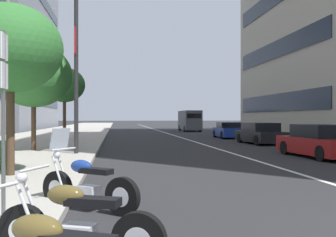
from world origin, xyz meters
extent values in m
cube|color=#A39E93|center=(30.00, 10.70, 0.07)|extent=(160.00, 8.78, 0.15)
cube|color=silver|center=(35.00, 0.00, 0.00)|extent=(110.00, 0.16, 0.01)
ellipsoid|color=brown|center=(-0.37, 6.08, 0.80)|extent=(0.42, 0.52, 0.24)
cylinder|color=black|center=(1.29, 6.57, 0.32)|extent=(0.35, 0.63, 0.64)
cylinder|color=silver|center=(1.29, 6.57, 0.32)|extent=(0.24, 0.34, 0.32)
cube|color=silver|center=(1.01, 5.88, 0.30)|extent=(0.38, 0.45, 0.28)
cube|color=black|center=(0.95, 5.71, 0.72)|extent=(0.44, 0.68, 0.10)
ellipsoid|color=brown|center=(1.08, 6.04, 0.78)|extent=(0.39, 0.52, 0.24)
cylinder|color=silver|center=(1.19, 6.52, 0.62)|extent=(0.16, 0.31, 0.64)
cylinder|color=silver|center=(1.32, 6.47, 0.62)|extent=(0.16, 0.31, 0.64)
cylinder|color=silver|center=(1.23, 6.42, 1.08)|extent=(0.57, 0.26, 0.04)
sphere|color=silver|center=(1.29, 6.59, 0.96)|extent=(0.14, 0.14, 0.14)
cylinder|color=black|center=(3.94, 6.56, 0.34)|extent=(0.50, 0.61, 0.67)
cylinder|color=silver|center=(3.94, 6.56, 0.34)|extent=(0.31, 0.35, 0.34)
cylinder|color=black|center=(3.03, 5.34, 0.34)|extent=(0.50, 0.61, 0.67)
cylinder|color=silver|center=(3.03, 5.34, 0.34)|extent=(0.31, 0.35, 0.34)
cube|color=silver|center=(3.48, 5.95, 0.32)|extent=(0.44, 0.46, 0.28)
cube|color=black|center=(3.38, 5.80, 0.74)|extent=(0.56, 0.64, 0.10)
ellipsoid|color=navy|center=(3.59, 6.08, 0.80)|extent=(0.47, 0.51, 0.24)
cylinder|color=silver|center=(3.84, 6.53, 0.64)|extent=(0.23, 0.28, 0.64)
cylinder|color=silver|center=(3.95, 6.45, 0.64)|extent=(0.23, 0.28, 0.64)
cylinder|color=silver|center=(3.85, 6.43, 1.10)|extent=(0.50, 0.39, 0.04)
sphere|color=silver|center=(3.95, 6.57, 0.98)|extent=(0.14, 0.14, 0.14)
cube|color=#B2BCC6|center=(3.91, 6.51, 1.28)|extent=(0.42, 0.36, 0.44)
cylinder|color=silver|center=(3.43, 5.64, 0.20)|extent=(0.48, 0.60, 0.16)
cube|color=maroon|center=(11.58, -3.18, 0.50)|extent=(4.45, 2.06, 0.69)
cube|color=black|center=(11.47, -3.19, 1.12)|extent=(2.33, 1.82, 0.55)
cylinder|color=black|center=(12.98, -2.27, 0.31)|extent=(0.63, 0.25, 0.62)
cylinder|color=black|center=(13.06, -3.98, 0.31)|extent=(0.63, 0.25, 0.62)
cylinder|color=black|center=(10.10, -2.39, 0.31)|extent=(0.63, 0.25, 0.62)
cube|color=black|center=(19.82, -3.78, 0.48)|extent=(4.40, 2.02, 0.67)
cube|color=black|center=(19.83, -3.78, 1.09)|extent=(2.44, 1.80, 0.53)
cylinder|color=black|center=(21.22, -2.88, 0.31)|extent=(0.63, 0.25, 0.62)
cylinder|color=black|center=(21.29, -4.56, 0.31)|extent=(0.63, 0.25, 0.62)
cylinder|color=black|center=(18.36, -3.00, 0.31)|extent=(0.63, 0.25, 0.62)
cylinder|color=black|center=(18.43, -4.68, 0.31)|extent=(0.63, 0.25, 0.62)
cube|color=navy|center=(26.78, -3.77, 0.50)|extent=(4.27, 2.00, 0.70)
cube|color=black|center=(26.63, -3.77, 1.08)|extent=(2.07, 1.76, 0.47)
cylinder|color=black|center=(28.20, -3.01, 0.31)|extent=(0.63, 0.25, 0.62)
cylinder|color=black|center=(28.12, -4.66, 0.31)|extent=(0.63, 0.25, 0.62)
cylinder|color=black|center=(25.43, -2.88, 0.31)|extent=(0.63, 0.25, 0.62)
cylinder|color=black|center=(25.36, -4.54, 0.31)|extent=(0.63, 0.25, 0.62)
cube|color=#4C5156|center=(42.67, -3.63, 1.37)|extent=(5.94, 2.10, 2.31)
cube|color=black|center=(39.73, -3.59, 1.88)|extent=(0.06, 1.69, 0.56)
cylinder|color=black|center=(44.69, -2.75, 0.36)|extent=(0.72, 0.27, 0.72)
cylinder|color=black|center=(44.66, -4.57, 0.36)|extent=(0.72, 0.27, 0.72)
cylinder|color=black|center=(40.67, -2.69, 0.36)|extent=(0.72, 0.27, 0.72)
cylinder|color=black|center=(40.64, -4.51, 0.36)|extent=(0.72, 0.27, 0.72)
cylinder|color=#47494C|center=(2.61, 7.17, 1.59)|extent=(0.06, 0.06, 2.89)
cube|color=silver|center=(2.61, 7.15, 2.79)|extent=(0.32, 0.02, 0.40)
cube|color=silver|center=(2.61, 7.15, 2.34)|extent=(0.32, 0.02, 0.40)
cylinder|color=#232326|center=(13.17, 7.14, 4.41)|extent=(0.18, 0.18, 8.51)
cube|color=#B21E23|center=(12.82, 7.14, 4.93)|extent=(0.56, 0.03, 1.10)
cube|color=#B21E23|center=(13.52, 7.14, 4.93)|extent=(0.56, 0.03, 1.10)
cylinder|color=#473323|center=(7.11, 8.25, 1.33)|extent=(0.22, 0.22, 2.36)
ellipsoid|color=#2D6B2D|center=(7.11, 8.25, 3.55)|extent=(2.77, 2.77, 2.36)
cylinder|color=#473323|center=(14.96, 9.28, 1.25)|extent=(0.22, 0.22, 2.21)
ellipsoid|color=#2D6B2D|center=(14.96, 9.28, 3.69)|extent=(3.55, 3.55, 3.01)
cylinder|color=#473323|center=(22.87, 8.91, 1.51)|extent=(0.22, 0.22, 2.72)
ellipsoid|color=#2D6B2D|center=(22.87, 8.91, 3.91)|extent=(2.77, 2.77, 2.36)
cube|color=#232D3D|center=(27.61, -8.27, 2.99)|extent=(17.04, 0.08, 1.50)
cube|color=#232D3D|center=(27.61, -8.27, 7.58)|extent=(17.04, 0.08, 1.50)
cube|color=#2D3842|center=(54.73, 16.05, 4.14)|extent=(25.96, 0.08, 1.50)
cube|color=#2D3842|center=(54.73, 16.05, 11.56)|extent=(25.96, 0.08, 1.50)
cube|color=#2D3842|center=(54.73, 16.05, 18.98)|extent=(25.96, 0.08, 1.50)
camera|label=1|loc=(-3.50, 5.45, 1.69)|focal=40.48mm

